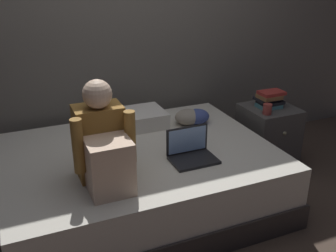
{
  "coord_description": "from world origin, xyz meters",
  "views": [
    {
      "loc": [
        -1.02,
        -2.17,
        1.78
      ],
      "look_at": [
        -0.05,
        0.1,
        0.73
      ],
      "focal_mm": 41.7,
      "sensor_mm": 36.0,
      "label": 1
    }
  ],
  "objects": [
    {
      "name": "wall_back",
      "position": [
        0.0,
        1.2,
        1.35
      ],
      "size": [
        5.6,
        0.1,
        2.7
      ],
      "primitive_type": "cube",
      "color": "slate",
      "rests_on": "ground_plane"
    },
    {
      "name": "clothes_pile",
      "position": [
        0.39,
        0.62,
        0.54
      ],
      "size": [
        0.3,
        0.21,
        0.13
      ],
      "color": "#4C6B56",
      "rests_on": "bed"
    },
    {
      "name": "ground_plane",
      "position": [
        0.0,
        0.0,
        0.0
      ],
      "size": [
        8.0,
        8.0,
        0.0
      ],
      "primitive_type": "plane",
      "color": "#47382D"
    },
    {
      "name": "person_sitting",
      "position": [
        -0.54,
        -0.03,
        0.73
      ],
      "size": [
        0.39,
        0.44,
        0.66
      ],
      "color": "olive",
      "rests_on": "bed"
    },
    {
      "name": "laptop",
      "position": [
        0.09,
        0.03,
        0.53
      ],
      "size": [
        0.32,
        0.23,
        0.22
      ],
      "color": "black",
      "rests_on": "bed"
    },
    {
      "name": "pillow",
      "position": [
        -0.11,
        0.75,
        0.54
      ],
      "size": [
        0.56,
        0.36,
        0.13
      ],
      "primitive_type": "cube",
      "color": "silver",
      "rests_on": "bed"
    },
    {
      "name": "mug",
      "position": [
        0.97,
        0.35,
        0.62
      ],
      "size": [
        0.08,
        0.08,
        0.09
      ],
      "primitive_type": "cylinder",
      "color": "#933833",
      "rests_on": "nightstand"
    },
    {
      "name": "bed",
      "position": [
        -0.2,
        0.3,
        0.24
      ],
      "size": [
        2.0,
        1.5,
        0.48
      ],
      "color": "#332D2B",
      "rests_on": "ground_plane"
    },
    {
      "name": "book_stack",
      "position": [
        1.09,
        0.48,
        0.65
      ],
      "size": [
        0.23,
        0.19,
        0.15
      ],
      "color": "teal",
      "rests_on": "nightstand"
    },
    {
      "name": "nightstand",
      "position": [
        1.1,
        0.47,
        0.29
      ],
      "size": [
        0.44,
        0.46,
        0.57
      ],
      "color": "#474442",
      "rests_on": "ground_plane"
    }
  ]
}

